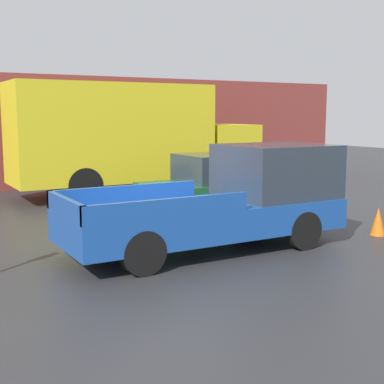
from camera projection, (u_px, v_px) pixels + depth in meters
ground_plane at (159, 246)px, 10.97m from camera, size 60.00×60.00×0.00m
building_wall at (36, 132)px, 19.23m from camera, size 28.00×0.15×4.12m
pickup_truck at (231, 200)px, 10.81m from camera, size 5.67×2.04×2.06m
car at (220, 184)px, 14.64m from camera, size 4.21×1.98×1.62m
delivery_truck at (130, 136)px, 17.81m from camera, size 8.56×2.34×3.67m
traffic_cone at (378, 221)px, 11.95m from camera, size 0.34×0.34×0.63m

